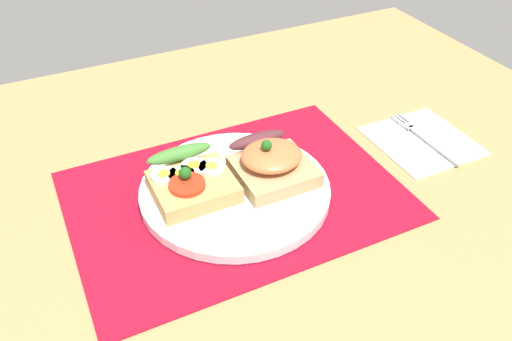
% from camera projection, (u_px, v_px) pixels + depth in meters
% --- Properties ---
extents(ground_plane, '(1.20, 0.90, 0.03)m').
position_uv_depth(ground_plane, '(236.00, 205.00, 0.70)').
color(ground_plane, tan).
extents(placemat, '(0.42, 0.30, 0.00)m').
position_uv_depth(placemat, '(235.00, 195.00, 0.69)').
color(placemat, maroon).
rests_on(placemat, ground_plane).
extents(plate, '(0.25, 0.25, 0.01)m').
position_uv_depth(plate, '(235.00, 190.00, 0.68)').
color(plate, white).
rests_on(plate, placemat).
extents(sandwich_egg_tomato, '(0.10, 0.10, 0.04)m').
position_uv_depth(sandwich_egg_tomato, '(191.00, 181.00, 0.66)').
color(sandwich_egg_tomato, tan).
rests_on(sandwich_egg_tomato, plate).
extents(sandwich_salmon, '(0.10, 0.11, 0.06)m').
position_uv_depth(sandwich_salmon, '(271.00, 162.00, 0.68)').
color(sandwich_salmon, tan).
rests_on(sandwich_salmon, plate).
extents(napkin, '(0.14, 0.14, 0.01)m').
position_uv_depth(napkin, '(422.00, 140.00, 0.78)').
color(napkin, white).
rests_on(napkin, ground_plane).
extents(fork, '(0.02, 0.14, 0.00)m').
position_uv_depth(fork, '(423.00, 136.00, 0.78)').
color(fork, '#B7B7BC').
rests_on(fork, napkin).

